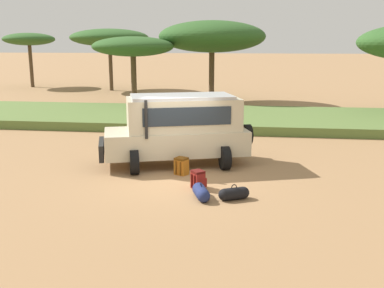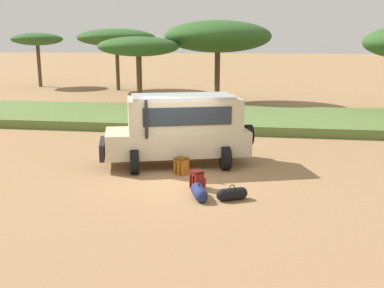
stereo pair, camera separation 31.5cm
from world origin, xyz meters
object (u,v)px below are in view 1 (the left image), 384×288
Objects in this scene: backpack_cluster_center at (198,180)px; acacia_tree_far_left at (29,40)px; backpack_beside_front_wheel at (182,166)px; duffel_bag_low_black_case at (201,192)px; acacia_tree_left_mid at (110,38)px; safari_vehicle at (179,128)px; duffel_bag_soft_canvas at (234,194)px; acacia_tree_centre_back at (133,47)px; acacia_tree_right_mid at (212,37)px.

acacia_tree_far_left is at bearing 124.48° from backpack_cluster_center.
backpack_beside_front_wheel is 2.38m from duffel_bag_low_black_case.
acacia_tree_far_left is at bearing 166.76° from acacia_tree_left_mid.
duffel_bag_low_black_case is at bearing -71.43° from safari_vehicle.
acacia_tree_far_left is at bearing 125.17° from duffel_bag_soft_canvas.
acacia_tree_centre_back is 5.68m from acacia_tree_right_mid.
acacia_tree_left_mid is at bearing 112.33° from backpack_beside_front_wheel.
duffel_bag_low_black_case is 0.13× the size of acacia_tree_right_mid.
backpack_beside_front_wheel is at bearing -87.91° from acacia_tree_right_mid.
safari_vehicle is 9.93× the size of backpack_cluster_center.
backpack_beside_front_wheel is (0.28, -1.27, -1.02)m from safari_vehicle.
acacia_tree_left_mid is (-11.10, 27.07, 4.39)m from duffel_bag_low_black_case.
safari_vehicle reaches higher than duffel_bag_low_black_case.
acacia_tree_left_mid is 10.91m from acacia_tree_centre_back.
backpack_cluster_center is 34.46m from acacia_tree_far_left.
acacia_tree_left_mid is 1.36× the size of acacia_tree_centre_back.
acacia_tree_left_mid is at bearing 112.82° from safari_vehicle.
safari_vehicle is at bearing 110.66° from backpack_cluster_center.
safari_vehicle is at bearing 108.57° from duffel_bag_low_black_case.
duffel_bag_soft_canvas is at bearing -66.07° from acacia_tree_left_mid.
duffel_bag_low_black_case is 1.14× the size of duffel_bag_soft_canvas.
duffel_bag_soft_canvas is 20.68m from acacia_tree_right_mid.
backpack_beside_front_wheel is 0.11× the size of acacia_tree_centre_back.
duffel_bag_low_black_case is at bearing -78.13° from backpack_cluster_center.
backpack_beside_front_wheel is at bearing 111.89° from duffel_bag_low_black_case.
acacia_tree_left_mid is (-10.21, 24.86, 4.29)m from backpack_beside_front_wheel.
acacia_tree_far_left is 20.11m from acacia_tree_right_mid.
acacia_tree_left_mid is at bearing 115.50° from acacia_tree_centre_back.
safari_vehicle is 1.02× the size of acacia_tree_centre_back.
backpack_beside_front_wheel reaches higher than duffel_bag_soft_canvas.
backpack_beside_front_wheel is at bearing -69.83° from acacia_tree_centre_back.
duffel_bag_low_black_case is at bearing -177.91° from duffel_bag_soft_canvas.
acacia_tree_left_mid is at bearing 113.93° from duffel_bag_soft_canvas.
duffel_bag_soft_canvas is (2.07, -3.44, -1.13)m from safari_vehicle.
acacia_tree_right_mid reaches higher than acacia_tree_far_left.
acacia_tree_centre_back is at bearing 113.02° from duffel_bag_soft_canvas.
duffel_bag_soft_canvas is 0.11× the size of acacia_tree_right_mid.
acacia_tree_right_mid is at bearing -36.12° from acacia_tree_left_mid.
backpack_beside_front_wheel is 2.82m from duffel_bag_soft_canvas.
backpack_cluster_center is 0.11× the size of acacia_tree_far_left.
backpack_cluster_center is (0.99, -2.62, -1.03)m from safari_vehicle.
duffel_bag_soft_canvas is 0.16× the size of acacia_tree_centre_back.
backpack_beside_front_wheel is at bearing -67.67° from acacia_tree_left_mid.
duffel_bag_low_black_case is 18.77m from acacia_tree_centre_back.
backpack_beside_front_wheel is 1.04× the size of backpack_cluster_center.
backpack_beside_front_wheel is 0.11× the size of acacia_tree_far_left.
acacia_tree_left_mid reaches higher than safari_vehicle.
duffel_bag_soft_canvas is 29.90m from acacia_tree_left_mid.
acacia_tree_centre_back is (4.69, -9.83, -0.67)m from acacia_tree_left_mid.
duffel_bag_soft_canvas is (1.79, -2.18, -0.11)m from backpack_beside_front_wheel.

